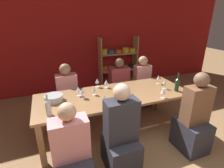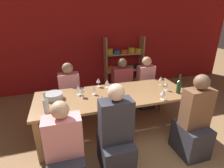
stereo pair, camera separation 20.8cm
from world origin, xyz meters
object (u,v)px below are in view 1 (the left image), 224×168
at_px(wine_glass_red_g, 104,98).
at_px(wine_glass_red_d, 159,78).
at_px(wine_bottle_green, 177,84).
at_px(person_near_a, 121,139).
at_px(wine_bottle_dark, 48,107).
at_px(person_near_b, 193,123).
at_px(wine_glass_red_f, 78,89).
at_px(person_near_c, 72,157).
at_px(wine_glass_white_a, 129,95).
at_px(mixing_bowl, 54,98).
at_px(person_far_c, 141,87).
at_px(wine_glass_red_e, 97,81).
at_px(wine_glass_red_a, 163,91).
at_px(wine_glass_red_c, 94,89).
at_px(wine_glass_red_b, 165,82).
at_px(wine_glass_empty_a, 106,82).
at_px(person_far_a, 119,90).
at_px(person_far_b, 68,99).
at_px(dining_table, 114,98).
at_px(wine_glass_white_b, 82,91).
at_px(shelf_unit, 118,67).

bearing_deg(wine_glass_red_g, wine_glass_red_d, 20.71).
relative_size(wine_bottle_green, person_near_a, 0.26).
height_order(wine_bottle_dark, person_near_b, person_near_b).
xyz_separation_m(wine_glass_red_f, person_near_c, (-0.29, -0.96, -0.45)).
distance_m(wine_glass_white_a, person_near_a, 0.67).
bearing_deg(mixing_bowl, wine_bottle_dark, -101.30).
distance_m(wine_glass_red_d, person_far_c, 0.74).
height_order(wine_glass_red_e, wine_glass_red_g, wine_glass_red_g).
xyz_separation_m(wine_glass_white_a, wine_glass_red_a, (0.58, -0.07, 0.01)).
xyz_separation_m(wine_bottle_green, wine_glass_red_c, (-1.40, 0.36, -0.02)).
bearing_deg(wine_glass_red_f, wine_glass_red_b, -9.29).
relative_size(wine_glass_red_a, wine_glass_empty_a, 1.15).
xyz_separation_m(mixing_bowl, wine_glass_red_f, (0.40, 0.03, 0.07)).
relative_size(mixing_bowl, wine_glass_red_a, 1.77).
relative_size(wine_glass_red_a, wine_glass_red_b, 1.00).
xyz_separation_m(person_far_a, person_far_b, (-1.14, -0.09, 0.01)).
distance_m(dining_table, wine_bottle_green, 1.13).
bearing_deg(wine_glass_red_g, wine_glass_red_c, 94.52).
height_order(wine_glass_empty_a, person_far_b, person_far_b).
distance_m(wine_glass_red_g, person_far_c, 1.72).
bearing_deg(dining_table, wine_glass_white_a, -72.53).
bearing_deg(person_far_c, mixing_bowl, 17.99).
distance_m(mixing_bowl, wine_glass_red_d, 1.95).
height_order(wine_bottle_green, person_near_c, person_near_c).
xyz_separation_m(wine_bottle_green, wine_glass_red_a, (-0.40, -0.15, -0.01)).
bearing_deg(wine_glass_empty_a, mixing_bowl, -167.58).
relative_size(wine_glass_white_b, person_near_a, 0.14).
height_order(shelf_unit, wine_glass_red_f, shelf_unit).
xyz_separation_m(dining_table, person_far_c, (0.98, 0.76, -0.23)).
bearing_deg(person_far_c, wine_glass_red_b, 87.40).
height_order(mixing_bowl, person_far_b, person_far_b).
bearing_deg(wine_glass_red_f, wine_glass_red_d, -0.06).
relative_size(wine_bottle_dark, wine_glass_red_f, 1.93).
height_order(wine_glass_red_c, wine_glass_white_b, wine_glass_white_b).
distance_m(wine_glass_red_c, person_near_a, 0.97).
relative_size(wine_glass_red_c, person_far_c, 0.13).
xyz_separation_m(wine_glass_white_a, wine_glass_red_f, (-0.67, 0.49, 0.01)).
relative_size(wine_glass_red_g, person_far_a, 0.16).
xyz_separation_m(mixing_bowl, wine_glass_red_c, (0.65, -0.02, 0.06)).
height_order(wine_bottle_dark, person_near_c, person_near_c).
bearing_deg(person_far_a, person_far_b, 4.31).
height_order(wine_glass_empty_a, person_near_a, person_near_a).
bearing_deg(person_near_c, wine_glass_white_a, 25.84).
relative_size(wine_glass_red_b, person_near_c, 0.15).
bearing_deg(wine_glass_red_e, wine_glass_red_f, -147.03).
distance_m(shelf_unit, wine_glass_red_e, 1.98).
bearing_deg(wine_bottle_green, wine_glass_red_g, -177.07).
xyz_separation_m(wine_glass_red_e, person_far_b, (-0.52, 0.35, -0.44)).
height_order(wine_glass_white_a, person_far_b, person_far_b).
bearing_deg(person_near_c, person_near_a, 2.36).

